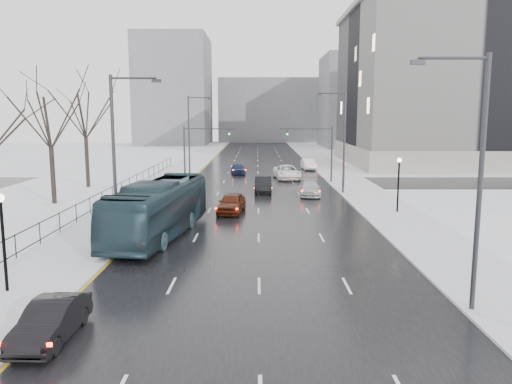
{
  "coord_description": "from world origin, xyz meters",
  "views": [
    {
      "loc": [
        -0.08,
        -8.8,
        7.74
      ],
      "look_at": [
        -0.18,
        25.05,
        2.5
      ],
      "focal_mm": 35.0,
      "sensor_mm": 36.0,
      "label": 1
    }
  ],
  "objects_px": {
    "mast_signal_right": "(322,147)",
    "streetlight_l_far": "(191,133)",
    "sedan_right_cross": "(287,172)",
    "tree_park_d": "(55,205)",
    "sedan_left_near": "(51,321)",
    "sedan_right_distant": "(308,164)",
    "sedan_right_near": "(263,185)",
    "tree_park_e": "(88,188)",
    "lamppost_l": "(2,228)",
    "streetlight_r_near": "(475,172)",
    "lamppost_r_mid": "(399,177)",
    "sedan_center_far": "(238,169)",
    "sedan_right_far": "(310,188)",
    "no_uturn_sign": "(345,167)",
    "bus": "(159,209)",
    "streetlight_l_near": "(118,152)",
    "mast_signal_left": "(194,147)",
    "sedan_center_near": "(231,203)",
    "streetlight_r_mid": "(342,137)"
  },
  "relations": [
    {
      "from": "streetlight_l_near",
      "to": "no_uturn_sign",
      "type": "distance_m",
      "value": 29.81
    },
    {
      "from": "tree_park_d",
      "to": "lamppost_l",
      "type": "bearing_deg",
      "value": -72.82
    },
    {
      "from": "sedan_left_near",
      "to": "tree_park_e",
      "type": "bearing_deg",
      "value": 108.12
    },
    {
      "from": "tree_park_d",
      "to": "tree_park_e",
      "type": "height_order",
      "value": "tree_park_e"
    },
    {
      "from": "mast_signal_right",
      "to": "sedan_right_near",
      "type": "bearing_deg",
      "value": -133.0
    },
    {
      "from": "lamppost_r_mid",
      "to": "bus",
      "type": "relative_size",
      "value": 0.33
    },
    {
      "from": "sedan_right_distant",
      "to": "sedan_right_far",
      "type": "bearing_deg",
      "value": -98.98
    },
    {
      "from": "sedan_center_near",
      "to": "tree_park_e",
      "type": "bearing_deg",
      "value": 146.09
    },
    {
      "from": "streetlight_r_mid",
      "to": "streetlight_l_far",
      "type": "distance_m",
      "value": 20.27
    },
    {
      "from": "sedan_right_far",
      "to": "sedan_right_distant",
      "type": "relative_size",
      "value": 1.02
    },
    {
      "from": "streetlight_l_far",
      "to": "lamppost_l",
      "type": "height_order",
      "value": "streetlight_l_far"
    },
    {
      "from": "streetlight_l_far",
      "to": "sedan_center_far",
      "type": "distance_m",
      "value": 8.64
    },
    {
      "from": "mast_signal_right",
      "to": "streetlight_l_far",
      "type": "bearing_deg",
      "value": 165.52
    },
    {
      "from": "sedan_center_far",
      "to": "tree_park_d",
      "type": "bearing_deg",
      "value": -130.9
    },
    {
      "from": "lamppost_r_mid",
      "to": "streetlight_l_far",
      "type": "bearing_deg",
      "value": 131.06
    },
    {
      "from": "mast_signal_right",
      "to": "sedan_right_cross",
      "type": "relative_size",
      "value": 1.07
    },
    {
      "from": "mast_signal_left",
      "to": "sedan_right_distant",
      "type": "relative_size",
      "value": 1.39
    },
    {
      "from": "streetlight_r_near",
      "to": "mast_signal_left",
      "type": "distance_m",
      "value": 41.06
    },
    {
      "from": "tree_park_d",
      "to": "sedan_right_far",
      "type": "height_order",
      "value": "tree_park_d"
    },
    {
      "from": "streetlight_l_far",
      "to": "no_uturn_sign",
      "type": "distance_m",
      "value": 19.41
    },
    {
      "from": "streetlight_l_far",
      "to": "lamppost_r_mid",
      "type": "relative_size",
      "value": 2.34
    },
    {
      "from": "tree_park_e",
      "to": "lamppost_r_mid",
      "type": "distance_m",
      "value": 32.52
    },
    {
      "from": "sedan_left_near",
      "to": "sedan_right_cross",
      "type": "bearing_deg",
      "value": 77.63
    },
    {
      "from": "streetlight_r_near",
      "to": "no_uturn_sign",
      "type": "xyz_separation_m",
      "value": [
        1.03,
        34.0,
        -3.32
      ]
    },
    {
      "from": "streetlight_r_mid",
      "to": "sedan_center_near",
      "type": "relative_size",
      "value": 2.14
    },
    {
      "from": "streetlight_r_near",
      "to": "bus",
      "type": "xyz_separation_m",
      "value": [
        -14.52,
        12.38,
        -3.79
      ]
    },
    {
      "from": "streetlight_l_near",
      "to": "sedan_right_distant",
      "type": "bearing_deg",
      "value": 69.9
    },
    {
      "from": "tree_park_d",
      "to": "sedan_right_distant",
      "type": "distance_m",
      "value": 37.54
    },
    {
      "from": "tree_park_e",
      "to": "sedan_left_near",
      "type": "relative_size",
      "value": 3.24
    },
    {
      "from": "sedan_left_near",
      "to": "sedan_center_far",
      "type": "relative_size",
      "value": 0.99
    },
    {
      "from": "tree_park_d",
      "to": "tree_park_e",
      "type": "xyz_separation_m",
      "value": [
        -0.4,
        10.0,
        0.0
      ]
    },
    {
      "from": "bus",
      "to": "sedan_right_cross",
      "type": "distance_m",
      "value": 30.53
    },
    {
      "from": "streetlight_r_near",
      "to": "streetlight_l_near",
      "type": "bearing_deg",
      "value": 148.52
    },
    {
      "from": "streetlight_l_near",
      "to": "tree_park_e",
      "type": "bearing_deg",
      "value": 112.69
    },
    {
      "from": "streetlight_r_mid",
      "to": "sedan_left_near",
      "type": "relative_size",
      "value": 2.4
    },
    {
      "from": "lamppost_l",
      "to": "bus",
      "type": "height_order",
      "value": "lamppost_l"
    },
    {
      "from": "streetlight_l_far",
      "to": "bus",
      "type": "distance_m",
      "value": 29.92
    },
    {
      "from": "streetlight_l_far",
      "to": "streetlight_l_near",
      "type": "bearing_deg",
      "value": -90.0
    },
    {
      "from": "sedan_right_distant",
      "to": "sedan_right_near",
      "type": "bearing_deg",
      "value": -111.06
    },
    {
      "from": "tree_park_d",
      "to": "sedan_left_near",
      "type": "height_order",
      "value": "tree_park_d"
    },
    {
      "from": "sedan_center_near",
      "to": "streetlight_r_near",
      "type": "bearing_deg",
      "value": -55.99
    },
    {
      "from": "lamppost_l",
      "to": "streetlight_r_near",
      "type": "bearing_deg",
      "value": -5.96
    },
    {
      "from": "sedan_right_cross",
      "to": "sedan_right_distant",
      "type": "bearing_deg",
      "value": 65.26
    },
    {
      "from": "streetlight_l_near",
      "to": "mast_signal_left",
      "type": "relative_size",
      "value": 1.54
    },
    {
      "from": "tree_park_d",
      "to": "sedan_center_far",
      "type": "distance_m",
      "value": 27.14
    },
    {
      "from": "mast_signal_right",
      "to": "sedan_right_far",
      "type": "xyz_separation_m",
      "value": [
        -2.32,
        -9.27,
        -3.37
      ]
    },
    {
      "from": "sedan_left_near",
      "to": "bus",
      "type": "height_order",
      "value": "bus"
    },
    {
      "from": "no_uturn_sign",
      "to": "mast_signal_left",
      "type": "bearing_deg",
      "value": 166.4
    },
    {
      "from": "streetlight_r_near",
      "to": "no_uturn_sign",
      "type": "bearing_deg",
      "value": 88.26
    },
    {
      "from": "sedan_center_near",
      "to": "sedan_right_cross",
      "type": "bearing_deg",
      "value": 81.95
    }
  ]
}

